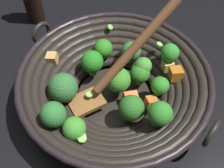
# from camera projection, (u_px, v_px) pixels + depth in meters

# --- Properties ---
(ground_plane) EXTENTS (4.00, 4.00, 0.00)m
(ground_plane) POSITION_uv_depth(u_px,v_px,m) (114.00, 99.00, 0.62)
(ground_plane) COLOR black
(wok) EXTENTS (0.43, 0.39, 0.23)m
(wok) POSITION_uv_depth(u_px,v_px,m) (115.00, 84.00, 0.57)
(wok) COLOR black
(wok) RESTS_ON ground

